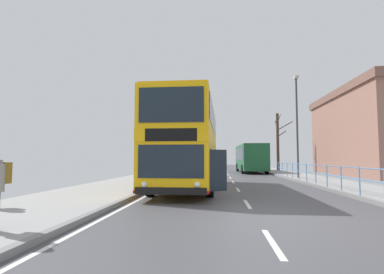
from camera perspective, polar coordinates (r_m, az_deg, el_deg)
The scene contains 6 objects.
ground at distance 8.11m, azimuth 6.93°, elevation -14.74°, with size 15.80×140.00×0.20m.
double_decker_bus_main at distance 15.67m, azimuth -0.66°, elevation -1.51°, with size 3.29×10.93×4.29m.
background_bus_far_lane at distance 35.02m, azimuth 10.93°, elevation -3.82°, with size 2.82×10.39×3.05m.
pedestrian_railing_far_kerb at distance 18.36m, azimuth 22.23°, elevation -5.90°, with size 0.05×21.11×1.10m.
street_lamp_far_side at distance 24.23m, azimuth 19.14°, elevation 3.36°, with size 0.28×0.60×7.68m.
bare_tree_far_00 at distance 37.95m, azimuth 15.87°, elevation -0.67°, with size 1.94×1.38×6.90m.
Camera 1 is at (-0.99, -7.97, 1.54)m, focal length 28.35 mm.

